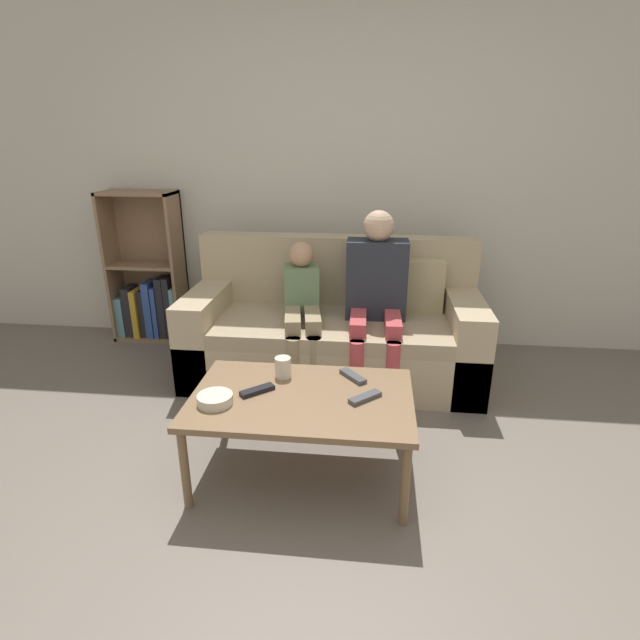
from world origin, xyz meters
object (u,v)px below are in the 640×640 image
at_px(bookshelf, 150,286).
at_px(tv_remote_1, 365,397).
at_px(tv_remote_2, 353,376).
at_px(snack_bowl, 215,399).
at_px(coffee_table, 302,403).
at_px(person_adult, 376,287).
at_px(couch, 334,332).
at_px(person_child, 302,306).
at_px(tv_remote_0, 257,390).
at_px(cup_near, 283,367).

height_order(bookshelf, tv_remote_1, bookshelf).
distance_m(tv_remote_2, snack_bowl, 0.69).
height_order(tv_remote_1, snack_bowl, snack_bowl).
xyz_separation_m(coffee_table, person_adult, (0.34, 1.06, 0.27)).
bearing_deg(coffee_table, tv_remote_2, 41.68).
height_order(couch, snack_bowl, couch).
height_order(coffee_table, tv_remote_1, tv_remote_1).
height_order(person_child, snack_bowl, person_child).
bearing_deg(tv_remote_0, tv_remote_1, 47.38).
bearing_deg(coffee_table, cup_near, 123.38).
bearing_deg(person_adult, cup_near, -118.39).
distance_m(person_child, tv_remote_1, 1.11).
xyz_separation_m(person_adult, tv_remote_1, (-0.04, -1.07, -0.22)).
relative_size(couch, person_child, 2.11).
xyz_separation_m(coffee_table, tv_remote_0, (-0.22, 0.01, 0.05)).
xyz_separation_m(person_adult, snack_bowl, (-0.72, -1.18, -0.20)).
xyz_separation_m(couch, tv_remote_0, (-0.28, -1.14, 0.15)).
bearing_deg(person_child, coffee_table, -91.36).
bearing_deg(snack_bowl, person_child, 77.89).
xyz_separation_m(person_child, snack_bowl, (-0.24, -1.12, -0.07)).
relative_size(person_child, tv_remote_1, 5.94).
bearing_deg(bookshelf, coffee_table, -48.07).
xyz_separation_m(couch, tv_remote_2, (0.17, -0.94, 0.15)).
bearing_deg(bookshelf, couch, -18.34).
bearing_deg(person_adult, tv_remote_2, -97.83).
distance_m(person_child, tv_remote_2, 0.89).
relative_size(bookshelf, tv_remote_0, 7.45).
distance_m(person_adult, cup_near, 1.01).
xyz_separation_m(couch, coffee_table, (-0.06, -1.14, 0.10)).
distance_m(person_child, cup_near, 0.83).
relative_size(couch, tv_remote_0, 12.31).
bearing_deg(tv_remote_2, bookshelf, 100.29).
relative_size(person_child, cup_near, 8.84).
bearing_deg(person_adult, tv_remote_1, -92.88).
relative_size(bookshelf, tv_remote_1, 7.57).
relative_size(tv_remote_0, tv_remote_1, 1.02).
distance_m(bookshelf, person_child, 1.50).
bearing_deg(person_child, tv_remote_0, -103.58).
bearing_deg(tv_remote_1, tv_remote_0, -134.40).
height_order(coffee_table, person_child, person_child).
relative_size(bookshelf, snack_bowl, 7.27).
height_order(couch, tv_remote_2, couch).
xyz_separation_m(cup_near, tv_remote_2, (0.35, 0.02, -0.04)).
bearing_deg(person_child, couch, 24.24).
relative_size(couch, bookshelf, 1.65).
height_order(person_adult, tv_remote_0, person_adult).
relative_size(tv_remote_1, snack_bowl, 0.96).
relative_size(person_adult, tv_remote_2, 7.09).
distance_m(bookshelf, cup_near, 2.01).
height_order(person_child, tv_remote_1, person_child).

